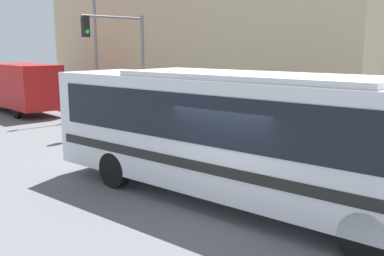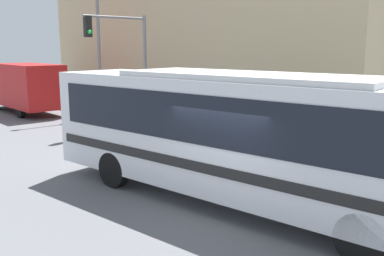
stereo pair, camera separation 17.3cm
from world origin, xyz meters
TOP-DOWN VIEW (x-y plane):
  - ground_plane at (0.00, 0.00)m, footprint 120.00×120.00m
  - sidewalk at (6.14, 20.00)m, footprint 3.28×70.00m
  - building_facade at (10.78, 13.15)m, footprint 6.00×24.29m
  - city_bus at (0.53, 0.23)m, footprint 4.00×11.78m
  - delivery_truck at (2.46, 18.98)m, footprint 2.26×7.17m
  - fire_hydrant at (5.10, 2.25)m, footprint 0.24×0.32m
  - traffic_light_pole at (4.11, 10.74)m, footprint 3.28×0.35m
  - parking_meter at (5.10, 10.43)m, footprint 0.14×0.14m
  - street_lamp at (5.01, 15.24)m, footprint 2.57×0.28m
  - pedestrian_near_corner at (6.57, 5.20)m, footprint 0.34×0.34m

SIDE VIEW (x-z plane):
  - ground_plane at x=0.00m, z-range 0.00..0.00m
  - sidewalk at x=6.14m, z-range 0.00..0.18m
  - fire_hydrant at x=5.10m, z-range 0.18..0.95m
  - parking_meter at x=5.10m, z-range 0.42..1.77m
  - pedestrian_near_corner at x=6.57m, z-range 0.20..2.02m
  - delivery_truck at x=2.46m, z-range 0.14..3.02m
  - city_bus at x=0.53m, z-range 0.25..3.48m
  - traffic_light_pole at x=4.11m, z-range 1.15..6.27m
  - building_facade at x=10.78m, z-range 0.00..7.67m
  - street_lamp at x=5.01m, z-range 0.85..7.88m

